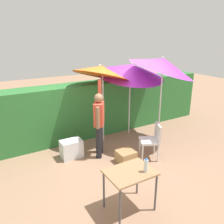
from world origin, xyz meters
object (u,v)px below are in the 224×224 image
umbrella_rainbow (163,64)px  chair_plastic (152,139)px  umbrella_yellow (101,71)px  cooler_box (71,149)px  crate_cardboard (126,157)px  folding_table (130,176)px  bottle_water (146,166)px  umbrella_orange (131,70)px  person_vendor (99,120)px

umbrella_rainbow → chair_plastic: umbrella_rainbow is taller
umbrella_yellow → cooler_box: size_ratio=4.70×
crate_cardboard → chair_plastic: bearing=-12.8°
folding_table → bottle_water: bearing=-31.4°
chair_plastic → folding_table: (-1.47, -1.17, 0.14)m
cooler_box → chair_plastic: bearing=-31.4°
umbrella_orange → folding_table: (-1.85, -2.67, -1.29)m
umbrella_yellow → bottle_water: umbrella_yellow is taller
person_vendor → chair_plastic: (1.03, -0.78, -0.42)m
chair_plastic → crate_cardboard: (-0.66, 0.15, -0.37)m
chair_plastic → cooler_box: 1.99m
umbrella_orange → umbrella_yellow: size_ratio=0.94×
umbrella_orange → umbrella_yellow: (-0.94, 0.02, 0.04)m
umbrella_rainbow → cooler_box: 3.11m
chair_plastic → umbrella_orange: bearing=75.7°
umbrella_yellow → crate_cardboard: umbrella_yellow is taller
cooler_box → umbrella_orange: bearing=12.9°
cooler_box → folding_table: folding_table is taller
umbrella_yellow → person_vendor: size_ratio=1.29×
umbrella_yellow → crate_cardboard: bearing=-94.2°
folding_table → umbrella_orange: bearing=55.3°
umbrella_rainbow → chair_plastic: bearing=-141.0°
umbrella_orange → person_vendor: bearing=-152.9°
chair_plastic → cooler_box: size_ratio=1.72×
umbrella_orange → umbrella_yellow: umbrella_yellow is taller
person_vendor → cooler_box: bearing=159.0°
chair_plastic → folding_table: 1.88m
umbrella_rainbow → cooler_box: (-2.36, 0.48, -1.96)m
umbrella_rainbow → crate_cardboard: 2.47m
umbrella_yellow → chair_plastic: umbrella_yellow is taller
umbrella_yellow → person_vendor: umbrella_yellow is taller
umbrella_rainbow → umbrella_yellow: bearing=141.8°
folding_table → bottle_water: size_ratio=3.33×
umbrella_yellow → cooler_box: 2.15m
umbrella_yellow → chair_plastic: size_ratio=2.73×
crate_cardboard → bottle_water: 1.72m
umbrella_orange → chair_plastic: umbrella_orange is taller
umbrella_rainbow → chair_plastic: 1.89m
umbrella_orange → crate_cardboard: size_ratio=5.53×
umbrella_rainbow → bottle_water: umbrella_rainbow is taller
umbrella_yellow → crate_cardboard: (-0.10, -1.37, -1.85)m
umbrella_orange → person_vendor: umbrella_orange is taller
chair_plastic → bottle_water: bearing=-133.8°
crate_cardboard → bottle_water: size_ratio=1.72×
umbrella_orange → bottle_water: (-1.63, -2.81, -1.08)m
chair_plastic → person_vendor: bearing=143.0°
chair_plastic → folding_table: bearing=-141.5°
umbrella_rainbow → chair_plastic: size_ratio=2.99×
umbrella_rainbow → folding_table: 3.15m
umbrella_rainbow → person_vendor: size_ratio=1.42×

